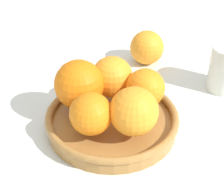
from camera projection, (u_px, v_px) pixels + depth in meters
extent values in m
plane|color=silver|center=(112.00, 127.00, 0.65)|extent=(4.00, 4.00, 0.00)
cylinder|color=#A57238|center=(112.00, 123.00, 0.64)|extent=(0.22, 0.22, 0.02)
torus|color=#A57238|center=(112.00, 116.00, 0.63)|extent=(0.23, 0.23, 0.01)
sphere|color=orange|center=(91.00, 114.00, 0.57)|extent=(0.07, 0.07, 0.07)
sphere|color=orange|center=(134.00, 111.00, 0.57)|extent=(0.08, 0.08, 0.08)
sphere|color=orange|center=(146.00, 89.00, 0.63)|extent=(0.07, 0.07, 0.07)
sphere|color=orange|center=(112.00, 77.00, 0.65)|extent=(0.07, 0.07, 0.07)
sphere|color=orange|center=(79.00, 84.00, 0.62)|extent=(0.08, 0.08, 0.08)
sphere|color=orange|center=(147.00, 48.00, 0.81)|extent=(0.07, 0.07, 0.07)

